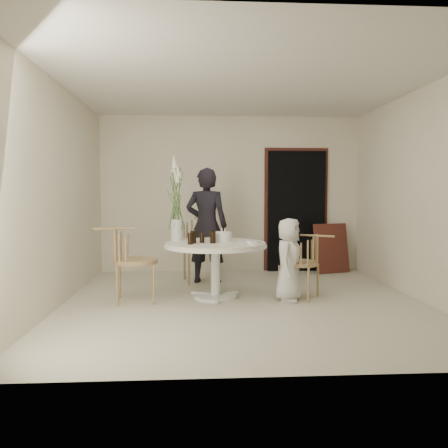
{
  "coord_description": "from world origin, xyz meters",
  "views": [
    {
      "loc": [
        -0.58,
        -5.38,
        1.36
      ],
      "look_at": [
        -0.24,
        0.3,
        0.97
      ],
      "focal_mm": 35.0,
      "sensor_mm": 36.0,
      "label": 1
    }
  ],
  "objects": [
    {
      "name": "table",
      "position": [
        -0.35,
        0.25,
        0.62
      ],
      "size": [
        1.33,
        1.33,
        0.73
      ],
      "color": "silver",
      "rests_on": "ground"
    },
    {
      "name": "cola_tumbler_d",
      "position": [
        -0.52,
        0.21,
        0.8
      ],
      "size": [
        0.08,
        0.08,
        0.13
      ],
      "primitive_type": "cylinder",
      "rotation": [
        0.0,
        0.0,
        0.38
      ],
      "color": "black",
      "rests_on": "table"
    },
    {
      "name": "boy",
      "position": [
        0.57,
        0.04,
        0.53
      ],
      "size": [
        0.52,
        0.61,
        1.05
      ],
      "primitive_type": "imported",
      "rotation": [
        0.0,
        0.0,
        1.15
      ],
      "color": "silver",
      "rests_on": "ground"
    },
    {
      "name": "cola_tumbler_b",
      "position": [
        -0.39,
        0.16,
        0.81
      ],
      "size": [
        0.09,
        0.09,
        0.16
      ],
      "primitive_type": "cylinder",
      "rotation": [
        0.0,
        0.0,
        0.25
      ],
      "color": "black",
      "rests_on": "table"
    },
    {
      "name": "flower_vase",
      "position": [
        -0.86,
        0.46,
        1.24
      ],
      "size": [
        0.16,
        0.16,
        1.15
      ],
      "rotation": [
        0.0,
        0.0,
        0.03
      ],
      "color": "silver",
      "rests_on": "table"
    },
    {
      "name": "ground",
      "position": [
        0.0,
        0.0,
        0.0
      ],
      "size": [
        4.5,
        4.5,
        0.0
      ],
      "primitive_type": "plane",
      "color": "beige",
      "rests_on": "ground"
    },
    {
      "name": "room_shell",
      "position": [
        0.0,
        0.0,
        1.62
      ],
      "size": [
        4.5,
        4.5,
        4.5
      ],
      "color": "silver",
      "rests_on": "ground"
    },
    {
      "name": "chair_right",
      "position": [
        0.84,
        0.12,
        0.55
      ],
      "size": [
        0.64,
        0.63,
        0.85
      ],
      "rotation": [
        0.0,
        0.0,
        -2.14
      ],
      "color": "#A48859",
      "rests_on": "ground"
    },
    {
      "name": "birthday_cake",
      "position": [
        -0.26,
        0.35,
        0.79
      ],
      "size": [
        0.26,
        0.26,
        0.17
      ],
      "rotation": [
        0.0,
        0.0,
        -0.26
      ],
      "color": "white",
      "rests_on": "table"
    },
    {
      "name": "cola_tumbler_c",
      "position": [
        -0.64,
        0.16,
        0.81
      ],
      "size": [
        0.1,
        0.1,
        0.16
      ],
      "primitive_type": "cylinder",
      "rotation": [
        0.0,
        0.0,
        -0.34
      ],
      "color": "black",
      "rests_on": "table"
    },
    {
      "name": "picture_frame",
      "position": [
        1.72,
        1.95,
        0.42
      ],
      "size": [
        0.67,
        0.37,
        0.85
      ],
      "primitive_type": "cube",
      "rotation": [
        -0.17,
        0.0,
        0.29
      ],
      "color": "#56281D",
      "rests_on": "ground"
    },
    {
      "name": "door_trim",
      "position": [
        1.15,
        2.23,
        1.11
      ],
      "size": [
        1.12,
        0.03,
        2.22
      ],
      "primitive_type": "cube",
      "color": "#56281D",
      "rests_on": "ground"
    },
    {
      "name": "chair_far",
      "position": [
        -0.55,
        1.46,
        0.64
      ],
      "size": [
        0.61,
        0.64,
        0.98
      ],
      "rotation": [
        0.0,
        0.0,
        0.18
      ],
      "color": "#A48859",
      "rests_on": "ground"
    },
    {
      "name": "chair_left",
      "position": [
        -1.49,
        0.11,
        0.61
      ],
      "size": [
        0.61,
        0.57,
        0.95
      ],
      "rotation": [
        0.0,
        0.0,
        1.68
      ],
      "color": "#A48859",
      "rests_on": "ground"
    },
    {
      "name": "cola_tumbler_a",
      "position": [
        -0.67,
        0.06,
        0.8
      ],
      "size": [
        0.09,
        0.09,
        0.14
      ],
      "primitive_type": "cylinder",
      "rotation": [
        0.0,
        0.0,
        -0.39
      ],
      "color": "black",
      "rests_on": "table"
    },
    {
      "name": "plate_stack",
      "position": [
        0.12,
        0.04,
        0.75
      ],
      "size": [
        0.23,
        0.23,
        0.04
      ],
      "primitive_type": "cylinder",
      "rotation": [
        0.0,
        0.0,
        0.43
      ],
      "color": "silver",
      "rests_on": "table"
    },
    {
      "name": "girl",
      "position": [
        -0.45,
        1.26,
        0.88
      ],
      "size": [
        0.71,
        0.54,
        1.75
      ],
      "primitive_type": "imported",
      "rotation": [
        0.0,
        0.0,
        2.94
      ],
      "color": "black",
      "rests_on": "ground"
    },
    {
      "name": "doorway",
      "position": [
        1.15,
        2.19,
        1.05
      ],
      "size": [
        1.0,
        0.1,
        2.1
      ],
      "primitive_type": "cube",
      "color": "black",
      "rests_on": "ground"
    }
  ]
}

